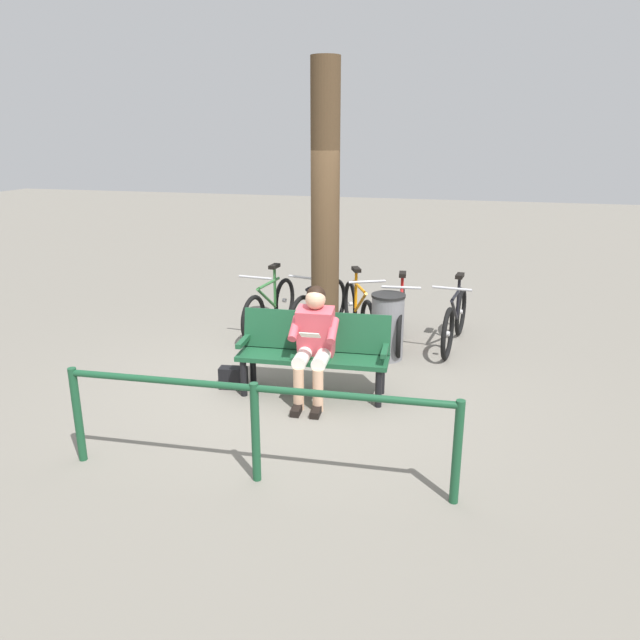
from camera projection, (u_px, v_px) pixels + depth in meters
ground_plane at (293, 388)px, 6.69m from camera, size 40.00×40.00×0.00m
bench at (314, 348)px, 6.45m from camera, size 1.63×0.58×0.87m
person_reading at (314, 339)px, 6.24m from camera, size 0.51×0.78×1.20m
handbag at (233, 378)px, 6.65m from camera, size 0.31×0.18×0.24m
tree_trunk at (325, 213)px, 7.35m from camera, size 0.35×0.35×3.54m
litter_bin at (387, 327)px, 7.44m from camera, size 0.42×0.42×0.82m
bicycle_red at (455, 320)px, 7.89m from camera, size 0.48×1.68×0.94m
bicycle_silver at (401, 318)px, 7.97m from camera, size 0.48×1.68×0.94m
bicycle_black at (359, 312)px, 8.25m from camera, size 0.78×1.55×0.94m
bicycle_purple at (319, 308)px, 8.42m from camera, size 0.54×1.65×0.94m
bicycle_green at (270, 307)px, 8.45m from camera, size 0.48×1.68×0.94m
railing_fence at (255, 413)px, 4.75m from camera, size 3.20×0.24×0.85m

